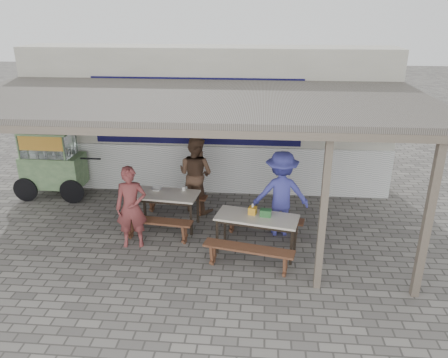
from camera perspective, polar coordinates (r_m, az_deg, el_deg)
ground at (r=8.48m, az=-4.89°, el=-9.50°), size 60.00×60.00×0.00m
back_wall at (r=11.13m, az=-2.10°, el=7.78°), size 9.00×1.28×3.50m
warung_roof at (r=8.32m, az=-4.33°, el=10.06°), size 9.00×4.21×2.81m
table_left at (r=9.19m, az=-7.58°, el=-2.37°), size 1.40×0.81×0.75m
bench_left_street at (r=8.79m, az=-8.76°, el=-5.99°), size 1.45×0.43×0.45m
bench_left_wall at (r=9.87m, az=-6.34°, el=-2.69°), size 1.45×0.43×0.45m
table_right at (r=8.16m, az=4.32°, el=-5.41°), size 1.61×0.93×0.75m
bench_right_street at (r=7.78m, az=3.21°, el=-9.61°), size 1.64×0.60×0.45m
bench_right_wall at (r=8.87m, az=5.17°, el=-5.51°), size 1.64×0.60×0.45m
vendor_cart at (r=11.31m, az=-21.57°, el=2.14°), size 2.09×0.82×1.65m
patron_street_side at (r=8.50m, az=-12.01°, el=-3.66°), size 0.65×0.48×1.62m
patron_wall_side at (r=9.80m, az=-3.72°, el=0.64°), size 1.05×0.96×1.75m
patron_right_table at (r=8.81m, az=7.45°, el=-1.91°), size 1.19×0.75×1.76m
tissue_box at (r=8.19m, az=3.75°, el=-4.13°), size 0.17×0.17×0.14m
donation_box at (r=8.12m, az=5.46°, el=-4.43°), size 0.22×0.16×0.14m
condiment_jar at (r=9.26m, az=-5.30°, el=-1.26°), size 0.07×0.07×0.08m
condiment_bowl at (r=9.34m, az=-8.79°, el=-1.32°), size 0.23×0.23×0.05m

